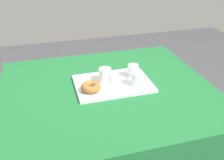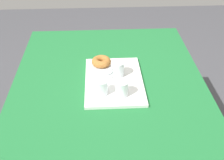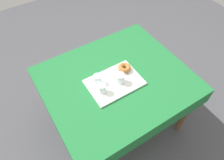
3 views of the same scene
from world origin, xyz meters
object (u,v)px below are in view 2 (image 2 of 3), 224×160
(dining_table, at_px, (109,90))
(tea_mug_left, at_px, (117,69))
(sugar_donut_left, at_px, (101,62))
(donut_plate_left, at_px, (101,65))
(water_glass_far, at_px, (101,88))
(water_glass_near, at_px, (122,89))
(serving_tray, at_px, (114,81))

(dining_table, distance_m, tea_mug_left, 0.16)
(tea_mug_left, bearing_deg, sugar_donut_left, -140.38)
(donut_plate_left, bearing_deg, water_glass_far, -1.12)
(dining_table, bearing_deg, water_glass_far, -14.75)
(water_glass_near, relative_size, donut_plate_left, 0.70)
(donut_plate_left, height_order, sugar_donut_left, sugar_donut_left)
(serving_tray, xyz_separation_m, donut_plate_left, (-0.15, -0.07, 0.01))
(dining_table, distance_m, serving_tray, 0.11)
(tea_mug_left, height_order, water_glass_far, tea_mug_left)
(dining_table, height_order, serving_tray, serving_tray)
(serving_tray, relative_size, water_glass_far, 5.43)
(sugar_donut_left, bearing_deg, serving_tray, 24.37)
(serving_tray, distance_m, water_glass_far, 0.15)
(tea_mug_left, relative_size, water_glass_far, 1.23)
(dining_table, height_order, water_glass_near, water_glass_near)
(water_glass_far, bearing_deg, serving_tray, 149.56)
(serving_tray, distance_m, donut_plate_left, 0.16)
(water_glass_near, relative_size, sugar_donut_left, 0.73)
(water_glass_near, bearing_deg, tea_mug_left, -176.35)
(serving_tray, bearing_deg, water_glass_near, 13.16)
(dining_table, relative_size, sugar_donut_left, 10.96)
(water_glass_near, distance_m, water_glass_far, 0.11)
(tea_mug_left, relative_size, sugar_donut_left, 0.90)
(tea_mug_left, height_order, water_glass_near, tea_mug_left)
(serving_tray, xyz_separation_m, sugar_donut_left, (-0.15, -0.07, 0.04))
(water_glass_far, bearing_deg, sugar_donut_left, 178.88)
(serving_tray, height_order, sugar_donut_left, sugar_donut_left)
(dining_table, xyz_separation_m, sugar_donut_left, (-0.11, -0.04, 0.14))
(serving_tray, xyz_separation_m, water_glass_near, (0.14, 0.03, 0.05))
(tea_mug_left, height_order, donut_plate_left, tea_mug_left)
(sugar_donut_left, bearing_deg, donut_plate_left, 90.00)
(tea_mug_left, xyz_separation_m, sugar_donut_left, (-0.11, -0.09, -0.01))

